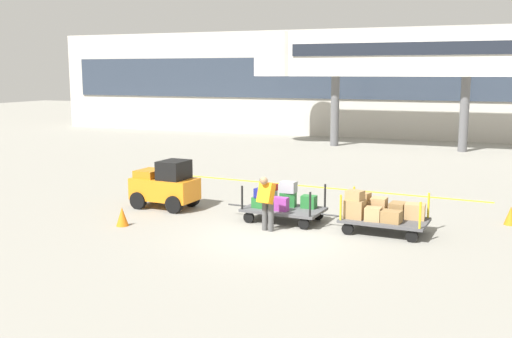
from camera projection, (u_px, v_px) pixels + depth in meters
ground_plane at (274, 235)px, 16.11m from camera, size 120.00×120.00×0.00m
apron_lead_line at (294, 185)px, 23.23m from camera, size 14.65×1.31×0.01m
terminal_building at (406, 83)px, 39.37m from camera, size 53.06×2.51×7.25m
jet_bridge at (370, 55)px, 34.08m from camera, size 15.39×3.00×6.74m
baggage_tug at (166, 185)px, 19.23m from camera, size 2.17×1.35×1.58m
baggage_cart_lead at (282, 203)px, 17.61m from camera, size 3.04×1.55×1.16m
baggage_cart_middle at (381, 212)px, 16.33m from camera, size 3.04×1.55×1.18m
baggage_handler at (267, 201)px, 16.37m from camera, size 0.47×0.49×1.56m
safety_cone_near at (122, 217)px, 17.03m from camera, size 0.36×0.36×0.55m
safety_cone_far at (511, 216)px, 17.15m from camera, size 0.36×0.36×0.55m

